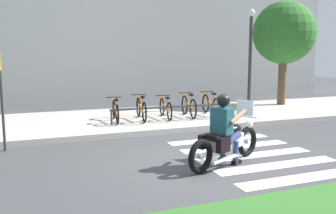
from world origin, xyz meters
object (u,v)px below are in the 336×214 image
Objects in this scene: bicycle_2 at (166,108)px; tree_near_rack at (284,33)px; bicycle_0 at (116,111)px; bicycle_1 at (141,109)px; motorcycle at (226,142)px; bike_rack at (172,108)px; street_lamp at (250,50)px; bicycle_3 at (189,106)px; rider at (224,124)px; street_sign at (1,82)px; bicycle_4 at (211,105)px.

bicycle_2 is 6.39m from tree_near_rack.
bicycle_1 reaches higher than bicycle_0.
bike_rack is at bearing 83.71° from motorcycle.
bicycle_1 is at bearing 94.56° from motorcycle.
bicycle_2 is 0.37× the size of tree_near_rack.
street_lamp is 2.02m from tree_near_rack.
bicycle_3 is (1.66, -0.00, 0.00)m from bicycle_1.
bicycle_3 reaches higher than bike_rack.
tree_near_rack is at bearing 11.73° from bicycle_1.
rider is 4.86m from bicycle_0.
street_lamp is at bearing 52.81° from motorcycle.
bike_rack is at bearing -158.49° from street_lamp.
rider reaches higher than bike_rack.
motorcycle is 8.99m from tree_near_rack.
street_lamp is at bearing 18.76° from street_sign.
bicycle_0 is 1.01× the size of bicycle_3.
bicycle_1 is (-0.37, 4.68, 0.04)m from motorcycle.
street_sign is at bearing -153.39° from bicycle_1.
bicycle_3 is 1.00m from bike_rack.
street_lamp reaches higher than bicycle_4.
street_lamp reaches higher than rider.
bicycle_0 is at bearing -179.99° from bicycle_2.
street_lamp reaches higher than street_sign.
bicycle_0 is (-1.13, 4.71, -0.35)m from rider.
bike_rack is (-1.66, -0.55, 0.06)m from bicycle_4.
motorcycle is 0.54× the size of street_lamp.
bicycle_4 is at bearing -161.42° from tree_near_rack.
tree_near_rack is at bearing 44.52° from motorcycle.
motorcycle is at bearing -32.70° from street_sign.
bicycle_2 is 1.01× the size of bicycle_3.
bicycle_2 is 0.42× the size of street_lamp.
rider is at bearing -114.88° from bicycle_4.
bicycle_4 reaches higher than bike_rack.
tree_near_rack is at bearing 44.33° from rider.
bicycle_1 is 0.83m from bicycle_2.
bicycle_3 is 0.95× the size of bicycle_4.
bicycle_4 reaches higher than bicycle_2.
bike_rack is at bearing -18.49° from bicycle_0.
bicycle_3 is at bearing -0.10° from bicycle_2.
bicycle_4 is at bearing -156.23° from street_lamp.
tree_near_rack is at bearing 13.37° from bicycle_2.
rider is 0.37× the size of bike_rack.
bicycle_2 is at bearing 179.90° from bicycle_3.
bike_rack is 1.68× the size of street_sign.
street_lamp reaches higher than bike_rack.
motorcycle reaches higher than bicycle_3.
bicycle_0 is 1.00× the size of bicycle_2.
street_lamp is (4.35, 5.66, 1.56)m from rider.
street_lamp is at bearing 21.51° from bike_rack.
street_lamp is 9.05m from street_sign.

